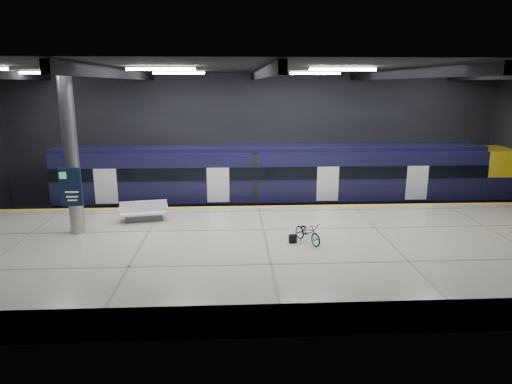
{
  "coord_description": "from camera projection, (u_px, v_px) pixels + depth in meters",
  "views": [
    {
      "loc": [
        -1.33,
        -20.1,
        7.31
      ],
      "look_at": [
        -0.19,
        1.5,
        2.2
      ],
      "focal_mm": 32.0,
      "sensor_mm": 36.0,
      "label": 1
    }
  ],
  "objects": [
    {
      "name": "bench",
      "position": [
        144.0,
        214.0,
        21.22
      ],
      "size": [
        2.32,
        1.28,
        0.97
      ],
      "rotation": [
        0.0,
        0.0,
        0.18
      ],
      "color": "#595B60",
      "rests_on": "platform"
    },
    {
      "name": "platform",
      "position": [
        266.0,
        253.0,
        18.73
      ],
      "size": [
        30.0,
        11.0,
        1.1
      ],
      "primitive_type": "cube",
      "color": "beige",
      "rests_on": "ground"
    },
    {
      "name": "bicycle",
      "position": [
        308.0,
        232.0,
        18.28
      ],
      "size": [
        1.25,
        1.71,
        0.86
      ],
      "primitive_type": "imported",
      "rotation": [
        0.0,
        0.0,
        0.47
      ],
      "color": "#99999E",
      "rests_on": "platform"
    },
    {
      "name": "safety_strip",
      "position": [
        258.0,
        207.0,
        23.7
      ],
      "size": [
        30.0,
        0.4,
        0.01
      ],
      "primitive_type": "cube",
      "color": "yellow",
      "rests_on": "platform"
    },
    {
      "name": "ground",
      "position": [
        262.0,
        245.0,
        21.28
      ],
      "size": [
        30.0,
        30.0,
        0.0
      ],
      "primitive_type": "plane",
      "color": "black",
      "rests_on": "ground"
    },
    {
      "name": "room_shell",
      "position": [
        262.0,
        122.0,
        19.97
      ],
      "size": [
        30.1,
        16.1,
        8.05
      ],
      "color": "black",
      "rests_on": "ground"
    },
    {
      "name": "pannier_bag",
      "position": [
        293.0,
        239.0,
        18.31
      ],
      "size": [
        0.32,
        0.22,
        0.35
      ],
      "primitive_type": "cube",
      "rotation": [
        0.0,
        0.0,
        0.12
      ],
      "color": "black",
      "rests_on": "platform"
    },
    {
      "name": "info_column",
      "position": [
        71.0,
        155.0,
        18.85
      ],
      "size": [
        0.9,
        0.78,
        6.9
      ],
      "color": "#9EA0A5",
      "rests_on": "platform"
    },
    {
      "name": "rails",
      "position": [
        256.0,
        212.0,
        26.61
      ],
      "size": [
        30.0,
        1.52,
        0.16
      ],
      "color": "gray",
      "rests_on": "ground"
    },
    {
      "name": "train",
      "position": [
        302.0,
        178.0,
        26.29
      ],
      "size": [
        29.4,
        2.84,
        3.79
      ],
      "color": "black",
      "rests_on": "ground"
    }
  ]
}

